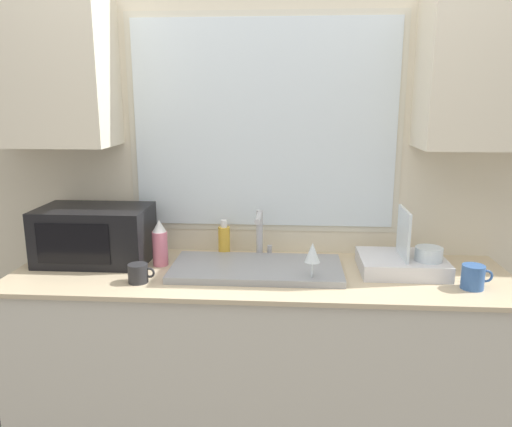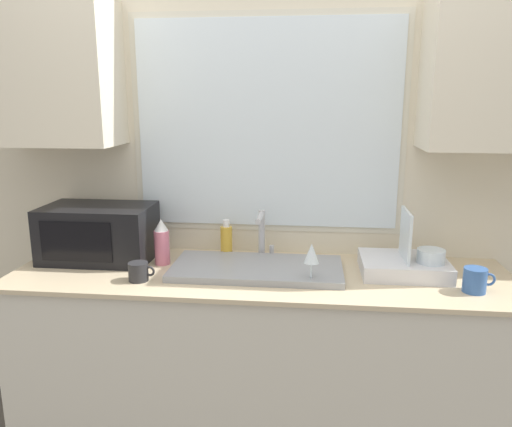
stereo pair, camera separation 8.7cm
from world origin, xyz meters
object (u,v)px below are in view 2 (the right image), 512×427
Objects in this scene: faucet at (262,230)px; soap_bottle at (226,240)px; dish_rack at (406,263)px; mug_near_sink at (139,272)px; wine_glass at (311,255)px; microwave at (99,233)px; spray_bottle at (162,242)px.

faucet is 1.27× the size of soap_bottle.
dish_rack is 2.04× the size of soap_bottle.
mug_near_sink is (-0.32, -0.38, -0.04)m from soap_bottle.
wine_glass is at bearing -156.85° from dish_rack.
faucet is 0.46× the size of microwave.
dish_rack reaches higher than faucet.
spray_bottle is 0.24m from mug_near_sink.
microwave is 2.78× the size of soap_bottle.
faucet is 2.04× the size of mug_near_sink.
microwave is 1.05m from wine_glass.
microwave is at bearing -173.16° from faucet.
spray_bottle is 1.90× the size of mug_near_sink.
dish_rack reaches higher than mug_near_sink.
faucet reaches higher than mug_near_sink.
wine_glass is (0.70, -0.20, 0.03)m from spray_bottle.
soap_bottle is at bearing 50.16° from mug_near_sink.
mug_near_sink is at bearing -42.81° from microwave.
faucet is 0.19m from soap_bottle.
wine_glass is at bearing -39.74° from soap_bottle.
microwave is 2.86× the size of wine_glass.
wine_glass is at bearing -12.85° from microwave.
faucet is 0.62× the size of dish_rack.
dish_rack is 1.73× the size of spray_bottle.
dish_rack reaches higher than microwave.
mug_near_sink is 0.64× the size of wine_glass.
soap_bottle is (0.28, 0.15, -0.02)m from spray_bottle.
dish_rack is at bearing -0.82° from spray_bottle.
soap_bottle is at bearing 140.26° from wine_glass.
soap_bottle is (-0.18, 0.02, -0.06)m from faucet.
mug_near_sink is (-0.50, -0.36, -0.10)m from faucet.
microwave is 1.37× the size of dish_rack.
wine_glass reaches higher than mug_near_sink.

